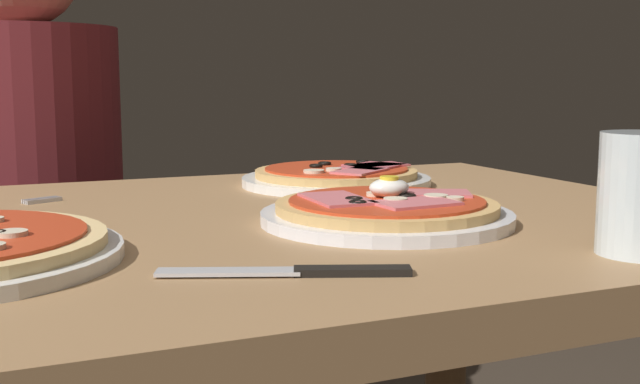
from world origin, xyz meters
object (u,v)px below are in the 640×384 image
object	(u,v)px
diner_person	(36,259)
pizza_across_right	(337,177)
pizza_foreground	(387,211)
dining_table	(233,335)
knife	(302,271)

from	to	relation	value
diner_person	pizza_across_right	bearing A→B (deg)	126.41
pizza_foreground	diner_person	size ratio (longest dim) A/B	0.22
dining_table	diner_person	size ratio (longest dim) A/B	0.92
dining_table	pizza_across_right	world-z (taller)	pizza_across_right
dining_table	pizza_foreground	size ratio (longest dim) A/B	4.12
knife	diner_person	bearing A→B (deg)	98.07
pizza_foreground	knife	distance (m)	0.24
pizza_across_right	dining_table	bearing A→B (deg)	-137.48
dining_table	pizza_across_right	bearing A→B (deg)	42.52
pizza_foreground	knife	xyz separation A→B (m)	(-0.16, -0.17, -0.01)
dining_table	pizza_across_right	size ratio (longest dim) A/B	4.09
dining_table	pizza_foreground	bearing A→B (deg)	-31.28
dining_table	knife	bearing A→B (deg)	-94.88
pizza_foreground	diner_person	world-z (taller)	diner_person
knife	diner_person	xyz separation A→B (m)	(-0.14, 0.96, -0.18)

